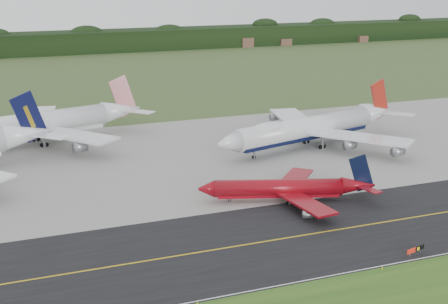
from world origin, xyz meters
TOP-DOWN VIEW (x-y plane):
  - ground at (0.00, 0.00)m, footprint 600.00×600.00m
  - taxiway at (0.00, -4.00)m, footprint 400.00×32.00m
  - apron at (0.00, 51.00)m, footprint 400.00×78.00m
  - taxiway_centreline at (0.00, -4.00)m, footprint 400.00×0.40m
  - taxiway_edge_line at (0.00, -19.50)m, footprint 400.00×0.25m
  - horizon_treeline at (0.00, 273.76)m, footprint 700.00×25.00m
  - jet_ba_747 at (22.51, 48.15)m, footprint 62.96×51.11m
  - jet_red_737 at (-1.84, 12.94)m, footprint 36.37×28.89m
  - jet_star_tail at (-46.85, 77.21)m, footprint 63.21×51.85m
  - taxiway_sign at (7.02, -17.98)m, footprint 4.19×1.23m
  - edge_marker_left at (-32.92, -20.50)m, footprint 0.16×0.16m
  - edge_marker_center at (-1.36, -20.50)m, footprint 0.16×0.16m

SIDE VIEW (x-z plane):
  - ground at x=0.00m, z-range 0.00..0.00m
  - apron at x=0.00m, z-range 0.00..0.01m
  - taxiway at x=0.00m, z-range 0.00..0.02m
  - taxiway_centreline at x=0.00m, z-range 0.03..0.03m
  - taxiway_edge_line at x=0.00m, z-range 0.03..0.03m
  - edge_marker_left at x=-32.92m, z-range 0.00..0.50m
  - edge_marker_center at x=-1.36m, z-range 0.00..0.50m
  - taxiway_sign at x=7.02m, z-range 0.29..1.72m
  - jet_red_737 at x=-1.84m, z-range -2.25..7.80m
  - jet_ba_747 at x=22.51m, z-range -2.56..13.49m
  - horizon_treeline at x=0.00m, z-range -0.53..11.47m
  - jet_star_tail at x=-46.85m, z-range -2.81..14.04m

